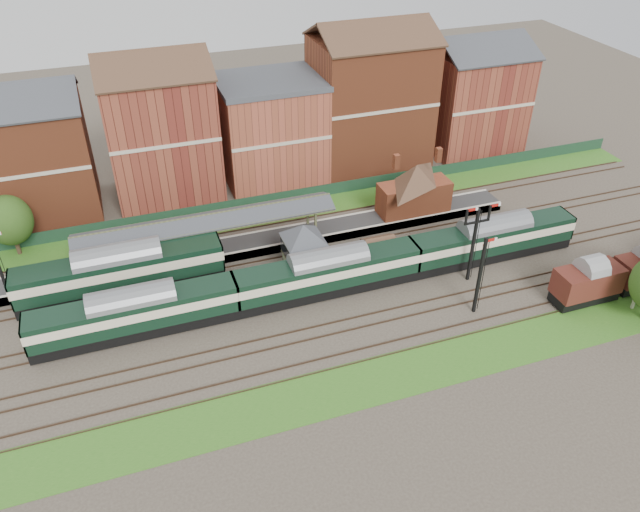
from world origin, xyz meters
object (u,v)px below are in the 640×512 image
object	(u,v)px
goods_van_a	(587,282)
semaphore_bracket	(474,240)
signal_box	(304,250)
dmu_train	(328,273)
platform_railcar	(120,271)

from	to	relation	value
goods_van_a	semaphore_bracket	bearing A→B (deg)	142.28
signal_box	dmu_train	xyz separation A→B (m)	(1.34, -3.25, -0.81)
semaphore_bracket	dmu_train	distance (m)	14.10
signal_box	goods_van_a	world-z (taller)	signal_box
platform_railcar	goods_van_a	world-z (taller)	platform_railcar
signal_box	goods_van_a	xyz separation A→B (m)	(23.44, -12.25, -1.04)
signal_box	platform_railcar	size ratio (longest dim) A/B	0.31
semaphore_bracket	dmu_train	size ratio (longest dim) A/B	0.15
semaphore_bracket	goods_van_a	bearing A→B (deg)	-37.72
semaphore_bracket	goods_van_a	world-z (taller)	semaphore_bracket
dmu_train	signal_box	bearing A→B (deg)	112.45
platform_railcar	dmu_train	bearing A→B (deg)	-19.58
signal_box	goods_van_a	distance (m)	26.47
dmu_train	semaphore_bracket	bearing A→B (deg)	-10.34
semaphore_bracket	dmu_train	world-z (taller)	semaphore_bracket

